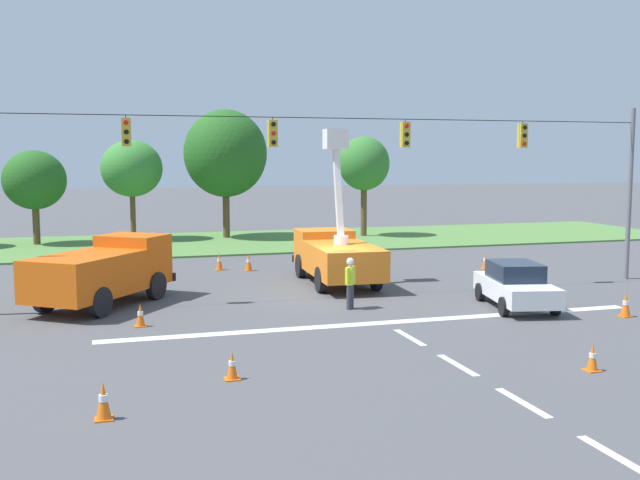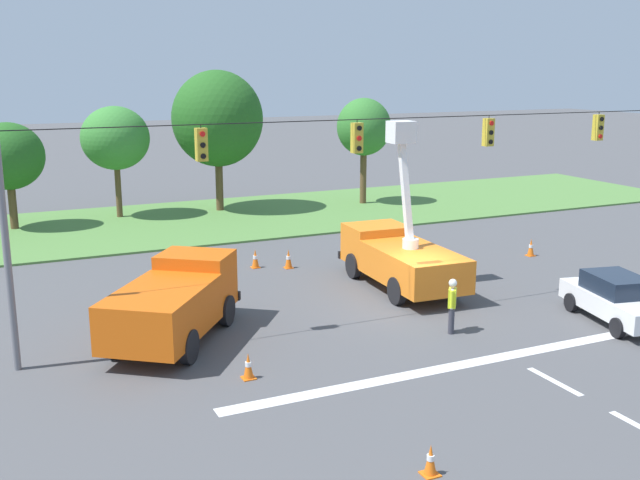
# 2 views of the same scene
# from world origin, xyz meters

# --- Properties ---
(ground_plane) EXTENTS (200.00, 200.00, 0.00)m
(ground_plane) POSITION_xyz_m (0.00, 0.00, 0.00)
(ground_plane) COLOR #4C4C4F
(grass_verge) EXTENTS (56.00, 12.00, 0.10)m
(grass_verge) POSITION_xyz_m (0.00, 18.00, 0.05)
(grass_verge) COLOR #517F3D
(grass_verge) RESTS_ON ground
(lane_markings) EXTENTS (17.60, 15.25, 0.01)m
(lane_markings) POSITION_xyz_m (0.00, -6.43, 0.00)
(lane_markings) COLOR silver
(lane_markings) RESTS_ON ground
(signal_gantry) EXTENTS (26.20, 0.33, 7.20)m
(signal_gantry) POSITION_xyz_m (0.06, -0.00, 4.58)
(signal_gantry) COLOR slate
(signal_gantry) RESTS_ON ground
(tree_west) EXTENTS (3.59, 3.52, 5.55)m
(tree_west) POSITION_xyz_m (-11.97, 19.74, 3.82)
(tree_west) COLOR brown
(tree_west) RESTS_ON ground
(tree_centre) EXTENTS (3.71, 3.75, 6.20)m
(tree_centre) POSITION_xyz_m (-6.45, 20.65, 4.45)
(tree_centre) COLOR brown
(tree_centre) RESTS_ON ground
(tree_east) EXTENTS (5.17, 5.35, 8.12)m
(tree_east) POSITION_xyz_m (-0.76, 20.26, 5.37)
(tree_east) COLOR brown
(tree_east) RESTS_ON ground
(tree_far_east) EXTENTS (3.25, 3.32, 6.47)m
(tree_far_east) POSITION_xyz_m (7.92, 18.78, 4.71)
(tree_far_east) COLOR brown
(tree_far_east) RESTS_ON ground
(utility_truck_bucket_lift) EXTENTS (2.76, 6.63, 6.30)m
(utility_truck_bucket_lift) POSITION_xyz_m (0.80, 2.50, 1.28)
(utility_truck_bucket_lift) COLOR orange
(utility_truck_bucket_lift) RESTS_ON ground
(utility_truck_support_near) EXTENTS (5.40, 6.10, 2.31)m
(utility_truck_support_near) POSITION_xyz_m (-8.40, 0.45, 1.24)
(utility_truck_support_near) COLOR #D6560F
(utility_truck_support_near) RESTS_ON ground
(sedan_white) EXTENTS (2.62, 4.57, 1.56)m
(sedan_white) POSITION_xyz_m (5.23, -4.00, 0.79)
(sedan_white) COLOR white
(sedan_white) RESTS_ON ground
(road_worker) EXTENTS (0.44, 0.53, 1.77)m
(road_worker) POSITION_xyz_m (-0.33, -2.60, 1.00)
(road_worker) COLOR #383842
(road_worker) RESTS_ON ground
(traffic_cone_foreground_left) EXTENTS (0.36, 0.36, 0.78)m
(traffic_cone_foreground_left) POSITION_xyz_m (8.63, 4.21, 0.39)
(traffic_cone_foreground_left) COLOR orange
(traffic_cone_foreground_left) RESTS_ON ground
(traffic_cone_mid_right) EXTENTS (0.36, 0.36, 0.80)m
(traffic_cone_mid_right) POSITION_xyz_m (-1.99, 6.83, 0.40)
(traffic_cone_mid_right) COLOR orange
(traffic_cone_mid_right) RESTS_ON ground
(traffic_cone_near_bucket) EXTENTS (0.36, 0.36, 0.68)m
(traffic_cone_near_bucket) POSITION_xyz_m (-5.63, -9.54, 0.33)
(traffic_cone_near_bucket) COLOR orange
(traffic_cone_near_bucket) RESTS_ON ground
(traffic_cone_lane_edge_b) EXTENTS (0.36, 0.36, 0.80)m
(traffic_cone_lane_edge_b) POSITION_xyz_m (-3.23, 7.47, 0.40)
(traffic_cone_lane_edge_b) COLOR orange
(traffic_cone_lane_edge_b) RESTS_ON ground
(traffic_cone_far_left) EXTENTS (0.36, 0.36, 0.73)m
(traffic_cone_far_left) POSITION_xyz_m (-7.38, -3.31, 0.36)
(traffic_cone_far_left) COLOR orange
(traffic_cone_far_left) RESTS_ON ground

